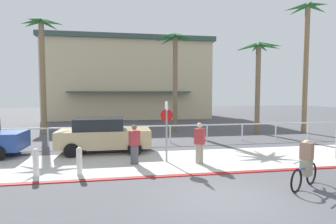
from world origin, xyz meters
TOP-DOWN VIEW (x-y plane):
  - ground_plane at (0.00, 10.00)m, footprint 80.00×80.00m
  - sidewalk_strip at (0.00, 4.20)m, footprint 44.00×4.00m
  - curb_paint at (0.00, 2.20)m, footprint 44.00×0.24m
  - building_backdrop at (-1.82, 27.16)m, footprint 18.67×11.73m
  - rail_fence at (0.00, 8.50)m, footprint 27.05×0.08m
  - stop_sign_bike_lane at (-0.95, 4.14)m, footprint 0.52×0.56m
  - bollard_1 at (-4.30, 2.90)m, footprint 0.20×0.20m
  - bollard_2 at (-5.75, 2.93)m, footprint 0.20×0.20m
  - palm_tree_0 at (-8.25, 13.56)m, footprint 2.94×3.19m
  - palm_tree_1 at (1.18, 12.93)m, footprint 3.20×3.03m
  - palm_tree_2 at (6.87, 11.16)m, footprint 3.22×3.17m
  - palm_tree_3 at (10.29, 10.71)m, footprint 3.45×2.93m
  - car_tan_1 at (-3.68, 6.49)m, footprint 4.40×2.02m
  - cyclist_blue_0 at (2.79, 0.42)m, footprint 1.58×1.00m
  - pedestrian_0 at (0.35, 3.67)m, footprint 0.48×0.44m
  - pedestrian_1 at (-2.29, 4.01)m, footprint 0.47×0.42m

SIDE VIEW (x-z plane):
  - ground_plane at x=0.00m, z-range 0.00..0.00m
  - sidewalk_strip at x=0.00m, z-range 0.00..0.02m
  - curb_paint at x=0.00m, z-range 0.00..0.03m
  - bollard_1 at x=-4.30m, z-range 0.02..1.02m
  - bollard_2 at x=-5.75m, z-range 0.02..1.02m
  - cyclist_blue_0 at x=2.79m, z-range -0.06..1.44m
  - pedestrian_1 at x=-2.29m, z-range -0.07..1.56m
  - pedestrian_0 at x=0.35m, z-range -0.06..1.64m
  - rail_fence at x=0.00m, z-range 0.32..1.36m
  - car_tan_1 at x=-3.68m, z-range 0.03..1.72m
  - stop_sign_bike_lane at x=-0.95m, z-range 0.40..2.96m
  - building_backdrop at x=-1.82m, z-range 0.02..9.08m
  - palm_tree_2 at x=6.87m, z-range 1.86..8.40m
  - palm_tree_1 at x=1.18m, z-range 1.99..9.30m
  - palm_tree_0 at x=-8.25m, z-range 1.87..10.01m
  - palm_tree_3 at x=10.29m, z-range 1.90..11.22m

